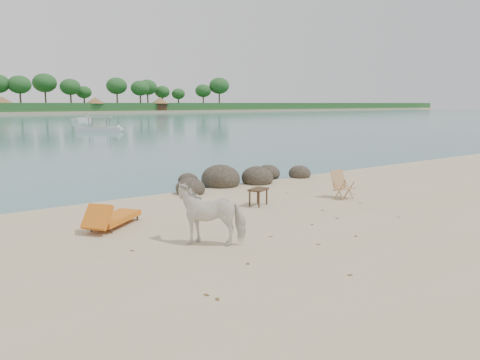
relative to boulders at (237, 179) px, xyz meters
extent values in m
ellipsoid|color=#2E271E|center=(-2.40, -0.67, -0.03)|extent=(0.96, 1.06, 0.72)
ellipsoid|color=#2E271E|center=(-0.70, 0.03, 0.05)|extent=(1.39, 1.53, 1.04)
ellipsoid|color=#2E271E|center=(0.70, -0.37, 0.01)|extent=(1.16, 1.28, 0.87)
ellipsoid|color=#2E271E|center=(1.90, 0.43, -0.03)|extent=(0.94, 1.03, 0.70)
ellipsoid|color=#2E271E|center=(3.00, -0.27, -0.05)|extent=(0.86, 0.95, 0.65)
ellipsoid|color=#2E271E|center=(-1.50, 1.03, -0.07)|extent=(0.74, 0.81, 0.55)
ellipsoid|color=#2E271E|center=(0.10, 1.23, -0.07)|extent=(0.74, 0.81, 0.55)
imported|color=white|center=(-4.86, -5.74, 0.45)|extent=(1.60, 1.53, 1.29)
plane|color=brown|center=(-2.05, -6.00, -0.19)|extent=(0.13, 0.13, 0.00)
plane|color=brown|center=(-5.08, -7.33, -0.19)|extent=(0.14, 0.14, 0.00)
plane|color=brown|center=(1.92, -4.02, -0.19)|extent=(0.13, 0.13, 0.00)
plane|color=brown|center=(-0.68, -5.05, -0.19)|extent=(0.14, 0.14, 0.00)
plane|color=brown|center=(-1.05, -5.93, -0.19)|extent=(0.14, 0.14, 0.00)
plane|color=brown|center=(-6.50, -5.28, -0.19)|extent=(0.12, 0.12, 0.00)
plane|color=brown|center=(0.87, -2.79, -0.19)|extent=(0.13, 0.13, 0.00)
plane|color=brown|center=(-6.49, -8.09, -0.19)|extent=(0.12, 0.12, 0.00)
plane|color=brown|center=(0.94, -5.08, -0.19)|extent=(0.13, 0.13, 0.00)
plane|color=brown|center=(-3.56, -6.20, -0.19)|extent=(0.14, 0.14, 0.00)
plane|color=brown|center=(-6.44, -8.33, -0.19)|extent=(0.14, 0.14, 0.00)
plane|color=brown|center=(0.24, -2.53, -0.19)|extent=(0.13, 0.13, 0.00)
plane|color=brown|center=(-3.12, -7.24, -0.19)|extent=(0.13, 0.13, 0.00)
plane|color=brown|center=(-3.99, -8.86, -0.19)|extent=(0.13, 0.13, 0.00)
plane|color=brown|center=(-1.98, -7.32, -0.19)|extent=(0.14, 0.14, 0.00)
plane|color=brown|center=(0.36, -6.81, -0.19)|extent=(0.14, 0.14, 0.00)
plane|color=brown|center=(-6.18, -2.81, -0.19)|extent=(0.12, 0.12, 0.00)
camera|label=1|loc=(-10.22, -14.01, 2.83)|focal=35.00mm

